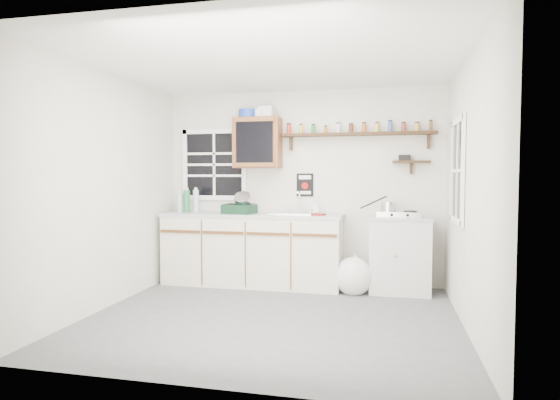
# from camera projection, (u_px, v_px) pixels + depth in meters

# --- Properties ---
(room) EXTENTS (3.64, 3.24, 2.54)m
(room) POSITION_uv_depth(u_px,v_px,m) (272.00, 191.00, 4.56)
(room) COLOR #4F4F51
(room) RESTS_ON ground
(main_cabinet) EXTENTS (2.31, 0.63, 0.92)m
(main_cabinet) POSITION_uv_depth(u_px,v_px,m) (252.00, 249.00, 6.00)
(main_cabinet) COLOR beige
(main_cabinet) RESTS_ON floor
(right_cabinet) EXTENTS (0.73, 0.57, 0.91)m
(right_cabinet) POSITION_uv_depth(u_px,v_px,m) (400.00, 254.00, 5.62)
(right_cabinet) COLOR silver
(right_cabinet) RESTS_ON floor
(sink) EXTENTS (0.52, 0.44, 0.29)m
(sink) POSITION_uv_depth(u_px,v_px,m) (293.00, 213.00, 5.86)
(sink) COLOR silver
(sink) RESTS_ON main_cabinet
(upper_cabinet) EXTENTS (0.60, 0.32, 0.65)m
(upper_cabinet) POSITION_uv_depth(u_px,v_px,m) (258.00, 143.00, 6.06)
(upper_cabinet) COLOR #5A2F16
(upper_cabinet) RESTS_ON wall_back
(upper_cabinet_clutter) EXTENTS (0.46, 0.24, 0.14)m
(upper_cabinet_clutter) POSITION_uv_depth(u_px,v_px,m) (255.00, 113.00, 6.04)
(upper_cabinet_clutter) COLOR #1938A4
(upper_cabinet_clutter) RESTS_ON upper_cabinet
(spice_shelf) EXTENTS (1.91, 0.18, 0.35)m
(spice_shelf) POSITION_uv_depth(u_px,v_px,m) (358.00, 133.00, 5.84)
(spice_shelf) COLOR black
(spice_shelf) RESTS_ON wall_back
(secondary_shelf) EXTENTS (0.45, 0.16, 0.24)m
(secondary_shelf) POSITION_uv_depth(u_px,v_px,m) (409.00, 161.00, 5.73)
(secondary_shelf) COLOR black
(secondary_shelf) RESTS_ON wall_back
(warning_sign) EXTENTS (0.22, 0.02, 0.30)m
(warning_sign) POSITION_uv_depth(u_px,v_px,m) (305.00, 185.00, 6.09)
(warning_sign) COLOR black
(warning_sign) RESTS_ON wall_back
(window_back) EXTENTS (0.93, 0.03, 0.98)m
(window_back) POSITION_uv_depth(u_px,v_px,m) (214.00, 165.00, 6.35)
(window_back) COLOR black
(window_back) RESTS_ON wall_back
(window_right) EXTENTS (0.03, 0.78, 1.08)m
(window_right) POSITION_uv_depth(u_px,v_px,m) (458.00, 171.00, 4.69)
(window_right) COLOR black
(window_right) RESTS_ON wall_back
(water_bottles) EXTENTS (0.30, 0.13, 0.32)m
(water_bottles) POSITION_uv_depth(u_px,v_px,m) (187.00, 201.00, 6.17)
(water_bottles) COLOR #A8BCC5
(water_bottles) RESTS_ON main_cabinet
(dish_rack) EXTENTS (0.43, 0.36, 0.29)m
(dish_rack) POSITION_uv_depth(u_px,v_px,m) (240.00, 206.00, 5.92)
(dish_rack) COLOR black
(dish_rack) RESTS_ON main_cabinet
(soap_bottle) EXTENTS (0.08, 0.08, 0.17)m
(soap_bottle) POSITION_uv_depth(u_px,v_px,m) (316.00, 207.00, 5.93)
(soap_bottle) COLOR white
(soap_bottle) RESTS_ON main_cabinet
(rag) EXTENTS (0.17, 0.16, 0.02)m
(rag) POSITION_uv_depth(u_px,v_px,m) (318.00, 214.00, 5.66)
(rag) COLOR maroon
(rag) RESTS_ON main_cabinet
(hotplate) EXTENTS (0.53, 0.31, 0.07)m
(hotplate) POSITION_uv_depth(u_px,v_px,m) (399.00, 214.00, 5.57)
(hotplate) COLOR silver
(hotplate) RESTS_ON right_cabinet
(saucepan) EXTENTS (0.43, 0.25, 0.19)m
(saucepan) POSITION_uv_depth(u_px,v_px,m) (388.00, 207.00, 5.60)
(saucepan) COLOR silver
(saucepan) RESTS_ON hotplate
(trash_bag) EXTENTS (0.43, 0.39, 0.49)m
(trash_bag) POSITION_uv_depth(u_px,v_px,m) (353.00, 276.00, 5.54)
(trash_bag) COLOR silver
(trash_bag) RESTS_ON floor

